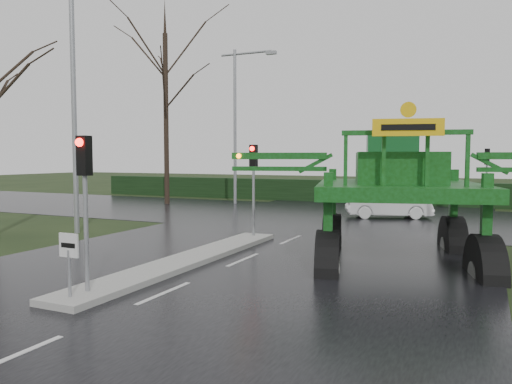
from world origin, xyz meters
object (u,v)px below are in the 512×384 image
at_px(keep_left_sign, 69,255).
at_px(traffic_signal_mid, 253,170).
at_px(street_light_left_far, 239,112).
at_px(street_light_left_near, 79,83).
at_px(traffic_signal_far, 487,166).
at_px(traffic_signal_near, 85,180).
at_px(white_sedan, 388,218).
at_px(crop_sprayer, 329,173).

bearing_deg(keep_left_sign, traffic_signal_mid, 90.00).
relative_size(traffic_signal_mid, street_light_left_far, 0.35).
bearing_deg(traffic_signal_mid, street_light_left_near, -167.79).
bearing_deg(traffic_signal_far, traffic_signal_mid, 58.07).
height_order(traffic_signal_mid, traffic_signal_far, same).
distance_m(traffic_signal_near, street_light_left_far, 22.37).
bearing_deg(traffic_signal_far, white_sedan, 39.46).
bearing_deg(white_sedan, street_light_left_near, 114.79).
bearing_deg(crop_sprayer, keep_left_sign, -139.59).
xyz_separation_m(traffic_signal_near, crop_sprayer, (3.89, 5.05, 0.05)).
distance_m(traffic_signal_mid, white_sedan, 9.82).
distance_m(street_light_left_near, crop_sprayer, 11.47).
height_order(traffic_signal_far, street_light_left_near, street_light_left_near).
bearing_deg(traffic_signal_far, traffic_signal_near, 69.64).
height_order(street_light_left_near, white_sedan, street_light_left_near).
distance_m(traffic_signal_near, white_sedan, 17.87).
height_order(street_light_left_far, crop_sprayer, street_light_left_far).
bearing_deg(white_sedan, traffic_signal_mid, 138.77).
bearing_deg(traffic_signal_far, street_light_left_near, 43.63).
distance_m(traffic_signal_far, street_light_left_far, 15.08).
height_order(street_light_left_far, white_sedan, street_light_left_far).
bearing_deg(crop_sprayer, street_light_left_near, 155.22).
bearing_deg(crop_sprayer, traffic_signal_mid, 123.96).
relative_size(traffic_signal_mid, street_light_left_near, 0.35).
distance_m(street_light_left_near, white_sedan, 15.75).
bearing_deg(traffic_signal_mid, white_sedan, 69.25).
xyz_separation_m(keep_left_sign, crop_sprayer, (3.89, 5.54, 1.58)).
relative_size(traffic_signal_near, traffic_signal_far, 1.00).
bearing_deg(keep_left_sign, street_light_left_far, 107.78).
height_order(traffic_signal_mid, street_light_left_near, street_light_left_near).
bearing_deg(street_light_left_near, crop_sprayer, -10.29).
height_order(traffic_signal_mid, street_light_left_far, street_light_left_far).
relative_size(street_light_left_near, crop_sprayer, 1.03).
relative_size(keep_left_sign, traffic_signal_near, 0.38).
xyz_separation_m(traffic_signal_far, street_light_left_near, (-14.69, -14.01, 3.40)).
bearing_deg(traffic_signal_mid, street_light_left_far, 118.86).
xyz_separation_m(traffic_signal_near, street_light_left_near, (-6.89, 7.01, 3.40)).
relative_size(traffic_signal_far, white_sedan, 0.84).
relative_size(street_light_left_near, white_sedan, 2.38).
bearing_deg(traffic_signal_near, white_sedan, 79.06).
xyz_separation_m(street_light_left_near, street_light_left_far, (0.00, 14.00, 0.00)).
bearing_deg(crop_sprayer, traffic_signal_far, 61.76).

